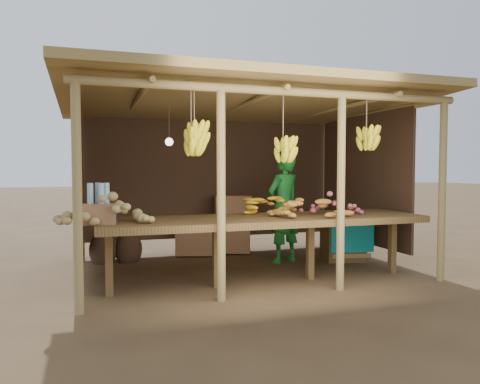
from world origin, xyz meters
name	(u,v)px	position (x,y,z in m)	size (l,w,h in m)	color
ground	(240,267)	(0.00, 0.00, 0.00)	(60.00, 60.00, 0.00)	brown
stall_structure	(242,129)	(0.00, -0.08, 1.91)	(4.70, 3.50, 2.43)	#9B8450
counter	(265,222)	(0.00, -0.95, 0.74)	(3.90, 1.05, 0.80)	brown
potato_heap	(103,206)	(-1.85, -1.01, 0.98)	(0.97, 0.58, 0.37)	#A18B53
sweet_potato_heap	(310,202)	(0.53, -1.09, 0.98)	(0.86, 0.51, 0.35)	#C17D31
onion_heap	(330,200)	(0.90, -0.90, 0.98)	(0.73, 0.44, 0.35)	#B85966
banana_pile	(265,200)	(0.17, -0.52, 0.97)	(0.60, 0.36, 0.35)	yellow
tomato_basin	(98,214)	(-1.90, -0.86, 0.88)	(0.39, 0.39, 0.20)	navy
bottle_box	(99,208)	(-1.90, -1.04, 0.96)	(0.34, 0.27, 0.43)	#8A5E3D
vendor	(283,207)	(0.71, 0.14, 0.81)	(0.59, 0.39, 1.62)	#197427
tarp_crate	(343,239)	(1.63, 0.00, 0.31)	(0.73, 0.67, 0.76)	brown
carton_stack	(220,229)	(0.02, 1.09, 0.40)	(1.31, 0.60, 0.92)	#8A5E3D
burlap_sacks	(116,247)	(-1.62, 0.89, 0.23)	(0.76, 0.40, 0.54)	#463020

